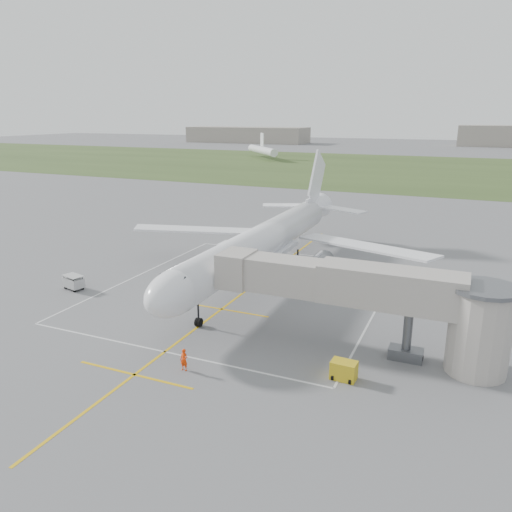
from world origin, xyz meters
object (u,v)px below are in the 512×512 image
at_px(gpu_unit, 344,370).
at_px(ramp_worker_nose, 184,360).
at_px(jet_bridge, 380,298).
at_px(ramp_worker_wing, 236,259).
at_px(airliner, 264,241).
at_px(baggage_cart, 74,282).

bearing_deg(gpu_unit, ramp_worker_nose, -159.82).
distance_m(jet_bridge, gpu_unit, 6.55).
xyz_separation_m(jet_bridge, ramp_worker_wing, (-20.82, 17.49, -3.94)).
height_order(gpu_unit, ramp_worker_wing, ramp_worker_wing).
bearing_deg(ramp_worker_nose, ramp_worker_wing, 110.17).
bearing_deg(airliner, gpu_unit, -53.31).
bearing_deg(baggage_cart, ramp_worker_wing, 65.73).
xyz_separation_m(baggage_cart, ramp_worker_wing, (12.40, 15.29, -0.01)).
xyz_separation_m(airliner, baggage_cart, (-17.50, -12.04, -3.58)).
distance_m(baggage_cart, ramp_worker_nose, 23.13).
bearing_deg(jet_bridge, airliner, 137.81).
distance_m(airliner, gpu_unit, 24.20).
bearing_deg(jet_bridge, baggage_cart, 176.20).
height_order(airliner, gpu_unit, airliner).
relative_size(gpu_unit, ramp_worker_nose, 1.10).
bearing_deg(ramp_worker_wing, airliner, -178.61).
distance_m(baggage_cart, ramp_worker_wing, 19.68).
bearing_deg(baggage_cart, jet_bridge, 10.99).
relative_size(jet_bridge, gpu_unit, 12.39).
xyz_separation_m(baggage_cart, ramp_worker_nose, (20.53, -10.65, 0.04)).
relative_size(gpu_unit, ramp_worker_wing, 1.18).
bearing_deg(ramp_worker_wing, gpu_unit, 164.69).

